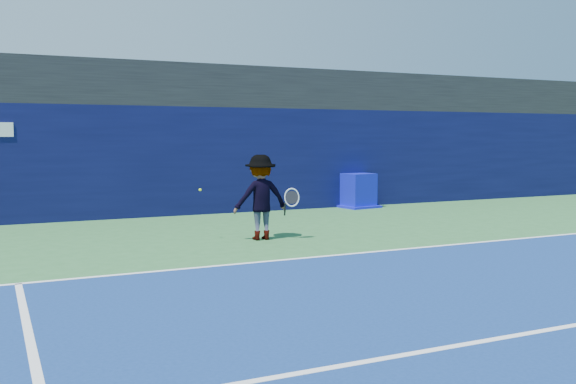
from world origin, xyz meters
TOP-DOWN VIEW (x-y plane):
  - ground at (0.00, 0.00)m, footprint 80.00×80.00m
  - baseline at (0.00, 3.00)m, footprint 24.00×0.10m
  - service_line at (0.00, -2.00)m, footprint 24.00×0.10m
  - stadium_band at (0.00, 11.50)m, footprint 36.00×3.00m
  - back_wall_assembly at (-0.00, 10.50)m, footprint 36.00×1.03m
  - equipment_cart at (4.94, 9.75)m, footprint 1.24×1.24m
  - tennis_player at (-0.14, 5.31)m, footprint 1.36×0.77m
  - tennis_ball at (-1.34, 5.70)m, footprint 0.06×0.06m

SIDE VIEW (x-z plane):
  - ground at x=0.00m, z-range 0.00..0.00m
  - baseline at x=0.00m, z-range 0.01..0.01m
  - service_line at x=0.00m, z-range 0.01..0.01m
  - equipment_cart at x=4.94m, z-range -0.05..1.00m
  - tennis_player at x=-0.14m, z-range 0.00..1.80m
  - tennis_ball at x=-1.34m, z-range 1.04..1.10m
  - back_wall_assembly at x=0.00m, z-range 0.00..3.00m
  - stadium_band at x=0.00m, z-range 3.00..4.20m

